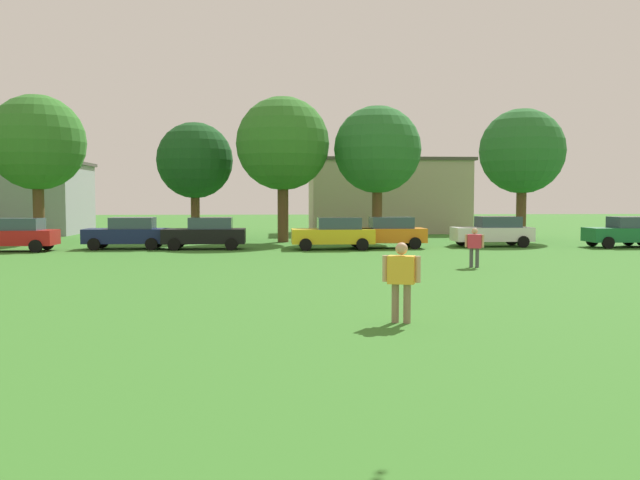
% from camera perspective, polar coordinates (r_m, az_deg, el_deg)
% --- Properties ---
extents(ground_plane, '(160.00, 160.00, 0.00)m').
position_cam_1_polar(ground_plane, '(30.55, -8.72, -1.60)').
color(ground_plane, '#387528').
extents(adult_bystander, '(0.79, 0.49, 1.75)m').
position_cam_1_polar(adult_bystander, '(14.90, 6.81, -2.94)').
color(adult_bystander, '#8C7259').
rests_on(adult_bystander, ground).
extents(bystander_near_trees, '(0.69, 0.44, 1.54)m').
position_cam_1_polar(bystander_near_trees, '(27.25, 12.77, -0.33)').
color(bystander_near_trees, '#4C4C51').
rests_on(bystander_near_trees, ground).
extents(parked_car_red_0, '(4.30, 2.02, 1.68)m').
position_cam_1_polar(parked_car_red_0, '(37.94, -24.20, 0.42)').
color(parked_car_red_0, red).
rests_on(parked_car_red_0, ground).
extents(parked_car_navy_1, '(4.30, 2.02, 1.68)m').
position_cam_1_polar(parked_car_navy_1, '(37.55, -15.74, 0.57)').
color(parked_car_navy_1, '#141E4C').
rests_on(parked_car_navy_1, ground).
extents(parked_car_black_2, '(4.30, 2.02, 1.68)m').
position_cam_1_polar(parked_car_black_2, '(36.49, -9.50, 0.58)').
color(parked_car_black_2, black).
rests_on(parked_car_black_2, ground).
extents(parked_car_yellow_3, '(4.30, 2.02, 1.68)m').
position_cam_1_polar(parked_car_yellow_3, '(35.88, 1.19, 0.57)').
color(parked_car_yellow_3, yellow).
rests_on(parked_car_yellow_3, ground).
extents(parked_car_orange_4, '(4.30, 2.02, 1.68)m').
position_cam_1_polar(parked_car_orange_4, '(36.93, 5.57, 0.64)').
color(parked_car_orange_4, orange).
rests_on(parked_car_orange_4, ground).
extents(parked_car_white_5, '(4.30, 2.02, 1.68)m').
position_cam_1_polar(parked_car_white_5, '(39.13, 14.27, 0.71)').
color(parked_car_white_5, white).
rests_on(parked_car_white_5, ground).
extents(parked_car_green_6, '(4.30, 2.02, 1.68)m').
position_cam_1_polar(parked_car_green_6, '(40.98, 24.29, 0.63)').
color(parked_car_green_6, '#196B38').
rests_on(parked_car_green_6, ground).
extents(tree_left, '(5.69, 5.69, 8.87)m').
position_cam_1_polar(tree_left, '(44.53, -22.55, 7.49)').
color(tree_left, brown).
rests_on(tree_left, ground).
extents(tree_center_left, '(4.80, 4.80, 7.48)m').
position_cam_1_polar(tree_center_left, '(44.13, -10.41, 6.52)').
color(tree_center_left, brown).
rests_on(tree_center_left, ground).
extents(tree_center_right, '(5.69, 5.69, 8.86)m').
position_cam_1_polar(tree_center_right, '(41.99, -3.13, 8.00)').
color(tree_center_right, brown).
rests_on(tree_center_right, ground).
extents(tree_right, '(5.37, 5.37, 8.36)m').
position_cam_1_polar(tree_right, '(42.44, 4.81, 7.49)').
color(tree_right, brown).
rests_on(tree_right, ground).
extents(tree_far_right, '(5.34, 5.34, 8.33)m').
position_cam_1_polar(tree_far_right, '(45.18, 16.52, 7.09)').
color(tree_far_right, brown).
rests_on(tree_far_right, ground).
extents(house_left, '(9.51, 8.52, 5.45)m').
position_cam_1_polar(house_left, '(56.38, -23.78, 3.27)').
color(house_left, '#9999A3').
rests_on(house_left, ground).
extents(house_right, '(12.48, 6.54, 5.74)m').
position_cam_1_polar(house_right, '(53.89, 5.63, 3.71)').
color(house_right, tan).
rests_on(house_right, ground).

